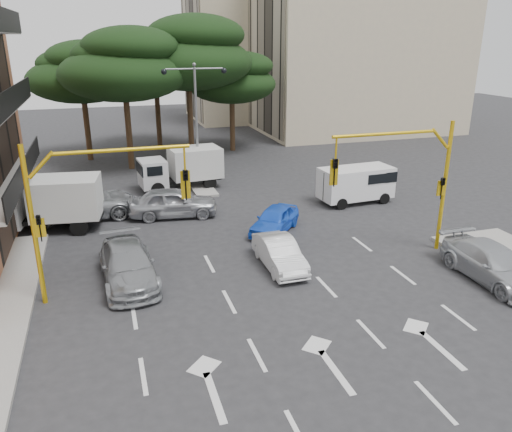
{
  "coord_description": "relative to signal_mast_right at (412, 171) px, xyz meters",
  "views": [
    {
      "loc": [
        -5.96,
        -16.13,
        9.35
      ],
      "look_at": [
        0.49,
        4.59,
        1.6
      ],
      "focal_mm": 35.0,
      "sensor_mm": 36.0,
      "label": 1
    }
  ],
  "objects": [
    {
      "name": "pine_center",
      "position": [
        -5.75,
        21.96,
        4.41
      ],
      "size": [
        9.98,
        9.98,
        11.16
      ],
      "color": "#382616",
      "rests_on": "ground"
    },
    {
      "name": "median_strip",
      "position": [
        -6.8,
        14.01,
        -3.81
      ],
      "size": [
        1.4,
        6.0,
        0.15
      ],
      "primitive_type": "cube",
      "color": "gray",
      "rests_on": "ground"
    },
    {
      "name": "pine_left_near",
      "position": [
        -10.75,
        19.96,
        3.72
      ],
      "size": [
        9.15,
        9.15,
        10.23
      ],
      "color": "#382616",
      "rests_on": "ground"
    },
    {
      "name": "apartment_beige_near",
      "position": [
        13.15,
        30.01,
        5.47
      ],
      "size": [
        20.2,
        12.15,
        18.7
      ],
      "color": "beige",
      "rests_on": "ground"
    },
    {
      "name": "car_silver_cross_a",
      "position": [
        -13.95,
        9.51,
        -3.07
      ],
      "size": [
        5.86,
        2.72,
        1.63
      ],
      "primitive_type": "imported",
      "rotation": [
        0.0,
        0.0,
        1.57
      ],
      "color": "#9B9EA3",
      "rests_on": "ground"
    },
    {
      "name": "pine_back",
      "position": [
        -7.75,
        26.96,
        3.72
      ],
      "size": [
        9.15,
        9.15,
        10.23
      ],
      "color": "#382616",
      "rests_on": "ground"
    },
    {
      "name": "pine_left_far",
      "position": [
        -13.75,
        23.96,
        3.03
      ],
      "size": [
        8.32,
        8.32,
        9.3
      ],
      "color": "#382616",
      "rests_on": "ground"
    },
    {
      "name": "signal_mast_left",
      "position": [
        -13.61,
        0.0,
        0.0
      ],
      "size": [
        5.79,
        0.37,
        6.0
      ],
      "color": "gold",
      "rests_on": "ground"
    },
    {
      "name": "signal_mast_right",
      "position": [
        0.0,
        0.0,
        0.0
      ],
      "size": [
        5.79,
        0.37,
        6.0
      ],
      "color": "gold",
      "rests_on": "ground"
    },
    {
      "name": "car_silver_wagon",
      "position": [
        -12.28,
        0.86,
        -3.15
      ],
      "size": [
        2.36,
        5.19,
        1.47
      ],
      "primitive_type": "imported",
      "rotation": [
        0.0,
        0.0,
        0.06
      ],
      "color": "gray",
      "rests_on": "ground"
    },
    {
      "name": "box_truck_a",
      "position": [
        -15.8,
        8.01,
        -2.51
      ],
      "size": [
        5.84,
        3.09,
        2.74
      ],
      "primitive_type": null,
      "rotation": [
        0.0,
        0.0,
        1.43
      ],
      "color": "silver",
      "rests_on": "ground"
    },
    {
      "name": "van_white",
      "position": [
        1.47,
        7.52,
        -2.8
      ],
      "size": [
        4.47,
        2.26,
        2.18
      ],
      "primitive_type": null,
      "rotation": [
        0.0,
        0.0,
        -1.5
      ],
      "color": "white",
      "rests_on": "ground"
    },
    {
      "name": "box_truck_b",
      "position": [
        -8.03,
        13.51,
        -2.56
      ],
      "size": [
        5.57,
        2.8,
        2.64
      ],
      "primitive_type": null,
      "rotation": [
        0.0,
        0.0,
        1.67
      ],
      "color": "silver",
      "rests_on": "ground"
    },
    {
      "name": "street_lamp_center",
      "position": [
        -6.8,
        14.01,
        1.54
      ],
      "size": [
        4.16,
        0.36,
        7.77
      ],
      "color": "slate",
      "rests_on": "median_strip"
    },
    {
      "name": "ground",
      "position": [
        -6.8,
        -1.99,
        -3.88
      ],
      "size": [
        120.0,
        120.0,
        0.0
      ],
      "primitive_type": "plane",
      "color": "#28282B",
      "rests_on": "ground"
    },
    {
      "name": "pine_right",
      "position": [
        -1.75,
        23.96,
        2.33
      ],
      "size": [
        7.49,
        7.49,
        8.37
      ],
      "color": "#382616",
      "rests_on": "ground"
    },
    {
      "name": "car_white_hatch",
      "position": [
        -5.97,
        0.31,
        -3.24
      ],
      "size": [
        1.36,
        3.89,
        1.28
      ],
      "primitive_type": "imported",
      "rotation": [
        0.0,
        0.0,
        0.0
      ],
      "color": "silver",
      "rests_on": "ground"
    },
    {
      "name": "car_silver_parked",
      "position": [
        1.9,
        -3.42,
        -3.16
      ],
      "size": [
        2.04,
        4.97,
        1.44
      ],
      "primitive_type": "imported",
      "rotation": [
        0.0,
        0.0,
        0.0
      ],
      "color": "#AFB2B8",
      "rests_on": "ground"
    },
    {
      "name": "apartment_beige_far",
      "position": [
        6.15,
        42.01,
        4.47
      ],
      "size": [
        16.2,
        12.15,
        16.7
      ],
      "color": "beige",
      "rests_on": "ground"
    },
    {
      "name": "car_blue_compact",
      "position": [
        -4.78,
        4.32,
        -3.23
      ],
      "size": [
        3.7,
        3.92,
        1.31
      ],
      "primitive_type": "imported",
      "rotation": [
        0.0,
        0.0,
        -0.72
      ],
      "color": "blue",
      "rests_on": "ground"
    },
    {
      "name": "car_silver_cross_b",
      "position": [
        -9.37,
        8.17,
        -3.06
      ],
      "size": [
        5.03,
        2.56,
        1.64
      ],
      "primitive_type": "imported",
      "rotation": [
        0.0,
        0.0,
        1.44
      ],
      "color": "#9FA1A7",
      "rests_on": "ground"
    }
  ]
}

